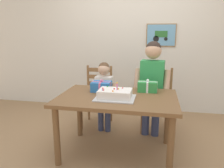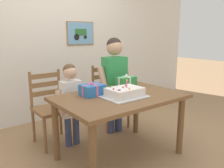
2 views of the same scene
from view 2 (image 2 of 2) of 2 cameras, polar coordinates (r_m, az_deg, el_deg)
name	(u,v)px [view 2 (image 2 of 2)]	position (r m, az deg, el deg)	size (l,w,h in m)	color
ground_plane	(120,156)	(2.80, 1.90, -17.25)	(20.00, 20.00, 0.00)	#997551
back_wall	(53,38)	(3.89, -14.34, 10.79)	(6.40, 0.11, 2.60)	silver
dining_table	(120,104)	(2.55, 2.00, -4.94)	(1.36, 0.90, 0.72)	brown
birthday_cake	(125,93)	(2.44, 3.11, -2.17)	(0.44, 0.34, 0.19)	silver
gift_box_red_large	(126,82)	(2.92, 3.52, 0.56)	(0.24, 0.15, 0.16)	#2D8E42
gift_box_beside_cake	(92,90)	(2.52, -4.89, -1.46)	(0.24, 0.20, 0.15)	#286BB7
chair_left	(51,107)	(3.04, -14.74, -5.57)	(0.42, 0.42, 0.92)	brown
chair_right	(109,96)	(3.47, -0.71, -2.89)	(0.44, 0.44, 0.92)	brown
child_older	(114,76)	(3.17, 0.61, 1.94)	(0.50, 0.29, 1.33)	#38426B
child_younger	(71,97)	(2.86, -10.06, -3.19)	(0.37, 0.21, 1.03)	#38426B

